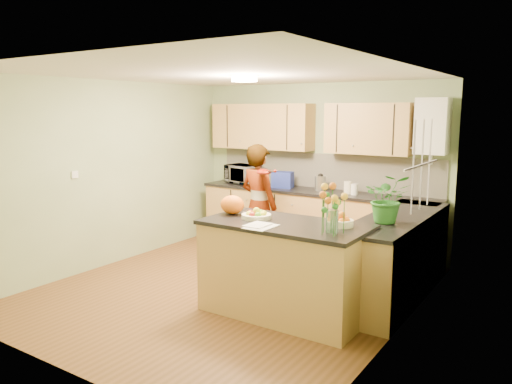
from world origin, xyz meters
The scene contains 28 objects.
floor centered at (0.00, 0.00, 0.00)m, with size 4.50×4.50×0.00m, color brown.
ceiling centered at (0.00, 0.00, 2.50)m, with size 4.00×4.50×0.02m, color silver.
wall_back centered at (0.00, 2.25, 1.25)m, with size 4.00×0.02×2.50m, color gray.
wall_front centered at (0.00, -2.25, 1.25)m, with size 4.00×0.02×2.50m, color gray.
wall_left centered at (-2.00, 0.00, 1.25)m, with size 0.02×4.50×2.50m, color gray.
wall_right centered at (2.00, 0.00, 1.25)m, with size 0.02×4.50×2.50m, color gray.
back_counter centered at (0.10, 1.95, 0.47)m, with size 3.64×0.62×0.94m.
right_counter centered at (1.70, 0.85, 0.47)m, with size 0.62×2.24×0.94m.
splashback centered at (0.10, 2.23, 1.20)m, with size 3.60×0.02×0.52m, color beige.
upper_cabinets centered at (-0.18, 2.08, 1.85)m, with size 3.20×0.34×0.70m.
boiler centered at (1.70, 2.09, 1.90)m, with size 0.40×0.30×0.86m.
window_right centered at (1.99, 0.60, 1.55)m, with size 0.01×1.30×1.05m.
light_switch centered at (-1.99, -0.60, 1.30)m, with size 0.02×0.09×0.09m, color white.
ceiling_lamp centered at (0.00, 0.30, 2.46)m, with size 0.30×0.30×0.07m.
peninsula_island centered at (0.88, -0.25, 0.49)m, with size 1.70×0.87×0.97m.
fruit_dish centered at (0.53, -0.25, 1.02)m, with size 0.31×0.31×0.11m.
orange_bowl centered at (1.43, -0.10, 1.03)m, with size 0.23×0.23×0.14m.
flower_vase centered at (1.48, -0.43, 1.31)m, with size 0.27×0.27×0.50m.
orange_bag centered at (0.18, -0.20, 1.08)m, with size 0.27×0.23×0.21m, color orange.
papers centered at (0.78, -0.55, 0.98)m, with size 0.24×0.33×0.01m, color white.
violinist centered at (-0.24, 0.98, 0.83)m, with size 0.61×0.40×1.66m, color #E2AF8A.
violin centered at (-0.04, 0.76, 1.33)m, with size 0.54×0.21×0.11m, color #4C0B04, non-canonical shape.
microwave centered at (-1.20, 1.98, 1.09)m, with size 0.53×0.36×0.30m, color white.
blue_box centered at (-0.43, 1.93, 1.06)m, with size 0.30×0.22×0.24m, color navy.
kettle centered at (0.18, 1.97, 1.06)m, with size 0.16×0.16×0.30m.
jar_cream centered at (0.63, 1.95, 1.03)m, with size 0.11×0.11×0.17m, color #F3E9C2.
jar_white centered at (0.74, 1.91, 1.02)m, with size 0.10×0.10×0.15m, color white.
potted_plant centered at (1.70, 0.45, 1.20)m, with size 0.46×0.40×0.52m, color #2A7226.
Camera 1 is at (3.35, -4.55, 2.10)m, focal length 35.00 mm.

